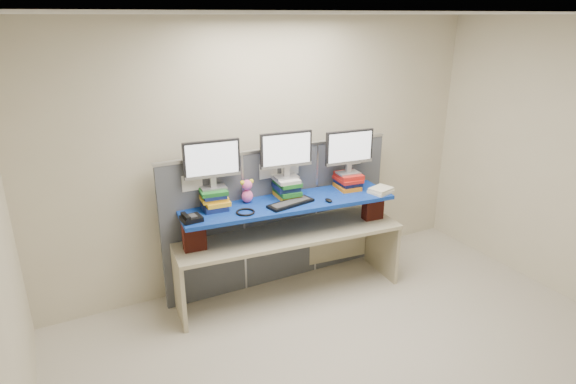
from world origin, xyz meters
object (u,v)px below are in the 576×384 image
monitor_center (286,152)px  keyboard (291,203)px  blue_board (288,203)px  monitor_left (212,162)px  desk_phone (191,218)px  monitor_right (349,149)px  desk (288,243)px

monitor_center → keyboard: size_ratio=1.06×
blue_board → monitor_left: 0.88m
blue_board → desk_phone: bearing=-173.1°
monitor_center → monitor_right: size_ratio=1.00×
blue_board → monitor_center: 0.51m
monitor_center → desk_phone: (-1.05, -0.14, -0.45)m
keyboard → monitor_center: bearing=63.1°
monitor_left → monitor_center: bearing=0.0°
blue_board → monitor_right: (0.75, 0.05, 0.45)m
desk → monitor_right: (0.75, 0.05, 0.90)m
monitor_right → desk: bearing=-170.9°
monitor_left → keyboard: size_ratio=1.06×
monitor_center → keyboard: monitor_center is taller
blue_board → monitor_left: bearing=170.7°
monitor_center → keyboard: 0.51m
monitor_left → monitor_center: size_ratio=1.00×
monitor_right → keyboard: (-0.77, -0.14, -0.42)m
desk → monitor_right: monitor_right is taller
blue_board → keyboard: keyboard is taller
desk_phone → monitor_right: bearing=-2.1°
monitor_left → desk_phone: bearing=-139.3°
monitor_right → keyboard: bearing=-164.4°
blue_board → monitor_left: size_ratio=4.00×
monitor_left → desk_phone: monitor_left is taller
desk_phone → keyboard: bearing=-8.2°
monitor_left → monitor_center: 0.75m
keyboard → desk: bearing=68.0°
monitor_center → keyboard: (-0.06, -0.21, -0.46)m
desk_phone → desk: bearing=-3.0°
monitor_left → monitor_right: bearing=-0.0°
blue_board → monitor_right: bearing=9.1°
desk → monitor_left: size_ratio=4.44×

